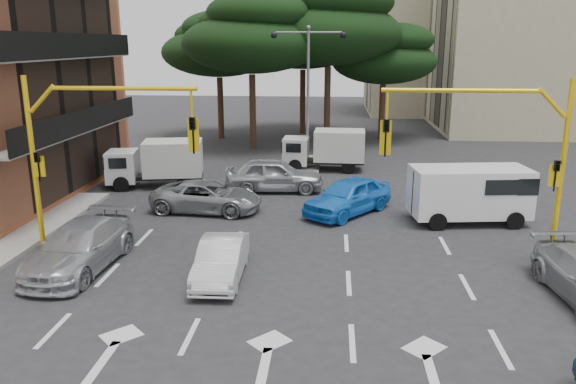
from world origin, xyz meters
name	(u,v)px	position (x,y,z in m)	size (l,w,h in m)	color
ground	(283,281)	(0.00, 0.00, 0.00)	(120.00, 120.00, 0.00)	#28282B
median_strip	(307,166)	(0.00, 16.00, 0.07)	(1.40, 6.00, 0.15)	gray
apartment_beige_near	(572,11)	(19.95, 32.00, 9.35)	(20.20, 12.15, 18.70)	tan
apartment_beige_far	(450,28)	(12.95, 44.00, 8.35)	(16.20, 12.15, 16.70)	tan
pine_left_near	(252,33)	(-3.94, 21.96, 7.60)	(9.15, 9.15, 10.23)	#382616
pine_center	(329,23)	(1.06, 23.96, 8.30)	(9.98, 9.98, 11.16)	#382616
pine_left_far	(219,44)	(-6.94, 25.96, 6.91)	(8.32, 8.32, 9.30)	#382616
pine_right	(385,54)	(5.06, 25.96, 6.22)	(7.49, 7.49, 8.37)	#382616
pine_back	(304,34)	(-0.94, 28.96, 7.60)	(9.15, 9.15, 10.23)	#382616
signal_mast_right	(505,147)	(6.80, 1.99, 3.88)	(5.79, 0.37, 6.00)	yellow
signal_mast_left	(83,141)	(-6.80, 1.99, 3.88)	(5.79, 0.37, 6.00)	yellow
street_lamp_center	(308,72)	(0.00, 16.00, 5.43)	(4.16, 0.36, 7.77)	slate
car_white_hatch	(221,260)	(-1.89, 0.03, 0.61)	(1.30, 3.72, 1.22)	silver
car_blue_compact	(348,196)	(2.13, 7.16, 0.76)	(1.80, 4.48, 1.53)	blue
car_silver_wagon	(80,247)	(-6.53, 0.48, 0.72)	(2.02, 4.97, 1.44)	#A9ABB1
car_silver_cross_a	(207,197)	(-3.88, 7.00, 0.65)	(2.15, 4.67, 1.30)	#919498
car_silver_cross_b	(274,175)	(-1.36, 10.62, 0.80)	(1.90, 4.72, 1.61)	#A5A7AD
van_white	(469,195)	(6.91, 6.37, 1.14)	(2.07, 4.57, 2.28)	white
box_truck_a	(156,164)	(-7.32, 11.00, 1.16)	(1.98, 4.72, 2.32)	silver
box_truck_b	(324,150)	(0.98, 15.50, 1.14)	(1.95, 4.64, 2.28)	silver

